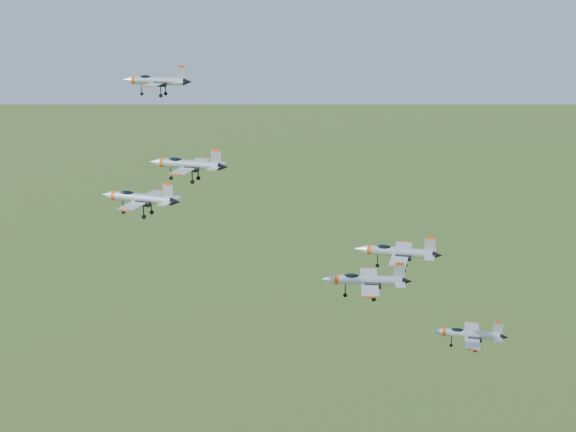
# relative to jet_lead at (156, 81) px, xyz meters

# --- Properties ---
(jet_lead) EXTENTS (10.83, 8.91, 2.90)m
(jet_lead) POSITION_rel_jet_lead_xyz_m (0.00, 0.00, 0.00)
(jet_lead) COLOR #B8BDC6
(jet_left_high) EXTENTS (12.33, 10.23, 3.29)m
(jet_left_high) POSITION_rel_jet_lead_xyz_m (5.65, -4.05, -11.31)
(jet_left_high) COLOR #B8BDC6
(jet_right_high) EXTENTS (10.56, 8.82, 2.82)m
(jet_right_high) POSITION_rel_jet_lead_xyz_m (6.88, -25.87, -10.17)
(jet_right_high) COLOR #B8BDC6
(jet_left_low) EXTENTS (12.12, 9.99, 3.24)m
(jet_left_low) POSITION_rel_jet_lead_xyz_m (36.34, -7.33, -21.42)
(jet_left_low) COLOR #B8BDC6
(jet_right_low) EXTENTS (11.55, 9.62, 3.09)m
(jet_right_low) POSITION_rel_jet_lead_xyz_m (33.05, -17.55, -21.82)
(jet_right_low) COLOR #B8BDC6
(jet_trail) EXTENTS (10.39, 8.52, 2.79)m
(jet_trail) POSITION_rel_jet_lead_xyz_m (46.63, -8.84, -32.14)
(jet_trail) COLOR #B8BDC6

